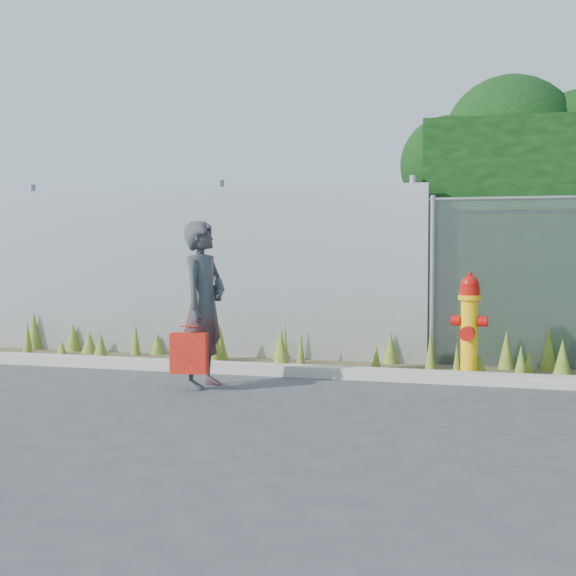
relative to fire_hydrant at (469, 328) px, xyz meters
The scene contains 8 objects.
ground 2.67m from the fire_hydrant, 126.05° to the right, with size 80.00×80.00×0.00m, color #3C3C3E.
curb 1.65m from the fire_hydrant, 168.58° to the right, with size 16.00×0.22×0.12m, color #AAA799.
weed_strip 2.17m from the fire_hydrant, 169.12° to the left, with size 16.00×1.32×0.54m.
corrugated_fence 4.90m from the fire_hydrant, 169.38° to the left, with size 8.50×0.21×2.30m.
fire_hydrant is the anchor object (origin of this frame).
woman 2.88m from the fire_hydrant, 154.65° to the right, with size 0.62×0.41×1.70m, color #0E5D5C.
red_tote_bag 3.04m from the fire_hydrant, 150.12° to the right, with size 0.36×0.13×0.48m.
black_shoulder_bag 2.81m from the fire_hydrant, 159.50° to the right, with size 0.22×0.09×0.16m.
Camera 1 is at (1.99, -6.72, 1.44)m, focal length 50.00 mm.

